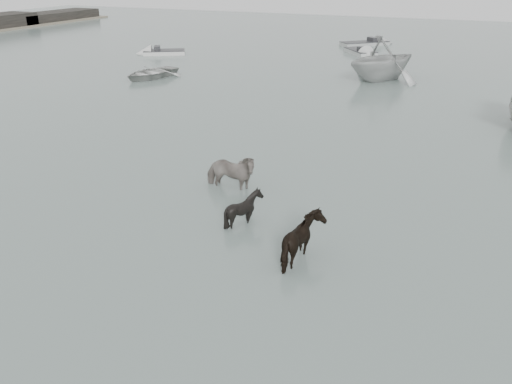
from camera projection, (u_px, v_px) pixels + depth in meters
ground at (241, 237)px, 14.77m from camera, size 140.00×140.00×0.00m
pony_pinto at (230, 167)px, 17.62m from camera, size 2.06×1.01×1.70m
pony_dark at (304, 237)px, 13.31m from camera, size 1.70×1.83×1.49m
pony_black at (244, 205)px, 15.32m from camera, size 1.42×1.34×1.28m
rowboat_lead at (151, 71)px, 35.38m from camera, size 4.04×4.96×0.90m
rowboat_trail at (383, 57)px, 34.19m from camera, size 7.56×7.81×3.15m
skiff_outer at (164, 50)px, 44.54m from camera, size 5.12×3.93×0.75m
skiff_mid at (361, 50)px, 44.73m from camera, size 4.42×5.10×0.75m
skiff_far at (365, 42)px, 49.47m from camera, size 5.96×5.72×0.75m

